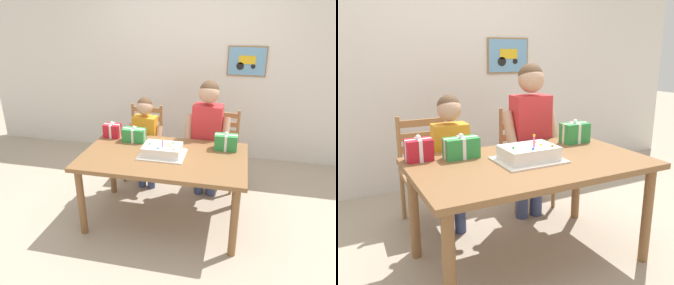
% 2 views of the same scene
% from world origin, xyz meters
% --- Properties ---
extents(ground_plane, '(20.00, 20.00, 0.00)m').
position_xyz_m(ground_plane, '(0.00, 0.00, 0.00)').
color(ground_plane, tan).
extents(back_wall, '(6.40, 0.11, 2.60)m').
position_xyz_m(back_wall, '(0.00, 1.77, 1.30)').
color(back_wall, silver).
rests_on(back_wall, ground).
extents(dining_table, '(1.58, 0.94, 0.73)m').
position_xyz_m(dining_table, '(0.00, 0.00, 0.65)').
color(dining_table, brown).
rests_on(dining_table, ground).
extents(birthday_cake, '(0.44, 0.34, 0.19)m').
position_xyz_m(birthday_cake, '(-0.01, -0.00, 0.78)').
color(birthday_cake, white).
rests_on(birthday_cake, dining_table).
extents(gift_box_red_large, '(0.23, 0.13, 0.19)m').
position_xyz_m(gift_box_red_large, '(0.57, 0.27, 0.81)').
color(gift_box_red_large, '#2D8E42').
rests_on(gift_box_red_large, dining_table).
extents(gift_box_beside_cake, '(0.18, 0.13, 0.18)m').
position_xyz_m(gift_box_beside_cake, '(-0.66, 0.35, 0.81)').
color(gift_box_beside_cake, red).
rests_on(gift_box_beside_cake, dining_table).
extents(gift_box_corner_small, '(0.24, 0.13, 0.18)m').
position_xyz_m(gift_box_corner_small, '(-0.39, 0.27, 0.81)').
color(gift_box_corner_small, '#2D8E42').
rests_on(gift_box_corner_small, dining_table).
extents(chair_left, '(0.43, 0.43, 0.92)m').
position_xyz_m(chair_left, '(-0.48, 0.90, 0.47)').
color(chair_left, '#996B42').
rests_on(chair_left, ground).
extents(chair_right, '(0.45, 0.45, 0.92)m').
position_xyz_m(chair_right, '(0.48, 0.90, 0.47)').
color(chair_right, '#996B42').
rests_on(chair_right, ground).
extents(child_older, '(0.50, 0.29, 1.35)m').
position_xyz_m(child_older, '(0.35, 0.59, 0.82)').
color(child_older, '#38426B').
rests_on(child_older, ground).
extents(child_younger, '(0.41, 0.24, 1.13)m').
position_xyz_m(child_younger, '(-0.36, 0.59, 0.69)').
color(child_younger, '#38426B').
rests_on(child_younger, ground).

